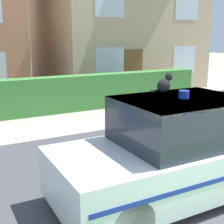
{
  "coord_description": "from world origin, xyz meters",
  "views": [
    {
      "loc": [
        -3.22,
        -1.49,
        2.61
      ],
      "look_at": [
        -0.07,
        4.24,
        1.05
      ],
      "focal_mm": 50.0,
      "sensor_mm": 36.0,
      "label": 1
    }
  ],
  "objects": [
    {
      "name": "garden_hedge",
      "position": [
        -0.1,
        9.02,
        0.64
      ],
      "size": [
        12.8,
        0.65,
        1.28
      ],
      "primitive_type": "cube",
      "color": "#3D7F38",
      "rests_on": "ground"
    },
    {
      "name": "road_strip",
      "position": [
        0.0,
        3.6,
        0.01
      ],
      "size": [
        28.0,
        5.26,
        0.01
      ],
      "primitive_type": "cube",
      "color": "#424247",
      "rests_on": "ground"
    },
    {
      "name": "house_right",
      "position": [
        5.49,
        14.06,
        4.07
      ],
      "size": [
        8.11,
        7.08,
        7.97
      ],
      "color": "tan",
      "rests_on": "ground"
    },
    {
      "name": "police_car",
      "position": [
        -0.02,
        2.25,
        0.79
      ],
      "size": [
        3.86,
        1.78,
        1.78
      ],
      "rotation": [
        0.0,
        0.0,
        3.13
      ],
      "color": "black",
      "rests_on": "road_strip"
    },
    {
      "name": "cat",
      "position": [
        -0.21,
        2.3,
        1.92
      ],
      "size": [
        0.35,
        0.2,
        0.3
      ],
      "rotation": [
        0.0,
        0.0,
        0.13
      ],
      "color": "black",
      "rests_on": "police_car"
    }
  ]
}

